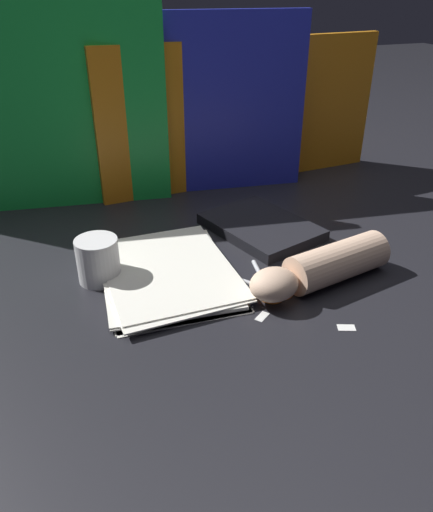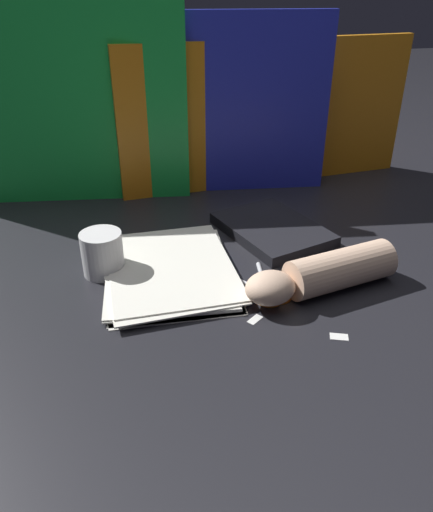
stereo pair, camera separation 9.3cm
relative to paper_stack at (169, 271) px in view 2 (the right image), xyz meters
name	(u,v)px [view 2 (the right image)]	position (x,y,z in m)	size (l,w,h in m)	color
ground_plane	(204,281)	(0.06, -0.04, -0.01)	(6.00, 6.00, 0.00)	black
backdrop_panel_left	(60,106)	(-0.19, 0.44, 0.23)	(0.61, 0.11, 0.48)	green
backdrop_panel_center	(155,108)	(0.04, 0.44, 0.21)	(0.89, 0.13, 0.45)	#2833D1
backdrop_panel_right	(269,115)	(0.34, 0.44, 0.18)	(0.81, 0.09, 0.38)	orange
paper_stack	(169,271)	(0.00, 0.00, 0.00)	(0.27, 0.34, 0.02)	white
book_closed	(272,229)	(0.25, 0.12, 0.00)	(0.25, 0.29, 0.02)	black
scissors	(266,290)	(0.17, -0.10, 0.00)	(0.12, 0.16, 0.01)	silver
hand_forearm	(323,274)	(0.27, -0.12, 0.03)	(0.31, 0.14, 0.07)	beige
paper_scrap_near	(255,319)	(0.12, -0.18, -0.01)	(0.03, 0.03, 0.00)	white
paper_scrap_mid	(339,337)	(0.24, -0.26, -0.01)	(0.03, 0.03, 0.00)	white
mug	(102,253)	(-0.12, 0.04, 0.03)	(0.08, 0.08, 0.09)	white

